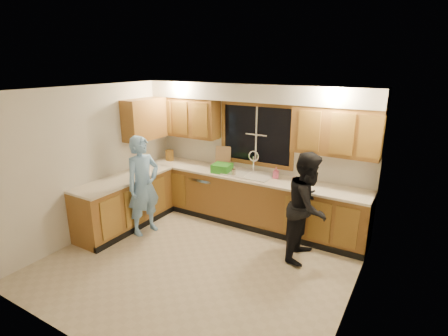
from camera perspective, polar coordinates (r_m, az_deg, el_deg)
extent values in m
plane|color=#C4B397|center=(5.36, -4.26, -15.20)|extent=(4.20, 4.20, 0.00)
plane|color=white|center=(4.55, -4.96, 12.51)|extent=(4.20, 4.20, 0.00)
plane|color=beige|center=(6.39, 5.27, 2.40)|extent=(4.20, 0.00, 4.20)
plane|color=beige|center=(6.22, -20.62, 0.96)|extent=(0.00, 3.80, 3.80)
plane|color=beige|center=(4.06, 20.67, -7.39)|extent=(0.00, 3.80, 3.80)
cube|color=#8E5E29|center=(6.39, 3.91, -5.24)|extent=(4.20, 0.60, 0.88)
cube|color=#8E5E29|center=(6.47, -15.79, -5.57)|extent=(0.60, 1.90, 0.88)
cube|color=beige|center=(6.21, 3.93, -1.35)|extent=(4.20, 0.63, 0.04)
cube|color=beige|center=(6.30, -16.03, -1.73)|extent=(0.63, 1.90, 0.04)
cube|color=#8E5E29|center=(6.86, -6.11, 8.28)|extent=(1.35, 0.33, 0.75)
cube|color=#8E5E29|center=(5.65, 17.88, 5.72)|extent=(1.35, 0.33, 0.75)
cube|color=#8E5E29|center=(6.72, -12.80, 7.78)|extent=(0.33, 0.90, 0.75)
cube|color=beige|center=(6.05, 4.82, 12.18)|extent=(4.20, 0.35, 0.30)
cube|color=black|center=(6.30, 5.34, 5.47)|extent=(1.30, 0.01, 1.00)
cube|color=#8E5E29|center=(6.21, 5.43, 10.29)|extent=(1.44, 0.03, 0.07)
cube|color=#8E5E29|center=(6.42, 5.17, 0.77)|extent=(1.44, 0.03, 0.07)
cube|color=#8E5E29|center=(6.61, -0.09, 6.08)|extent=(0.07, 0.03, 1.00)
cube|color=#8E5E29|center=(6.04, 11.18, 4.71)|extent=(0.07, 0.03, 1.00)
cube|color=silver|center=(6.22, 4.00, -1.05)|extent=(0.86, 0.52, 0.03)
cube|color=silver|center=(6.34, 2.29, -1.53)|extent=(0.38, 0.42, 0.18)
cube|color=silver|center=(6.16, 5.72, -2.15)|extent=(0.38, 0.42, 0.18)
cylinder|color=white|center=(6.35, 4.84, 0.72)|extent=(0.04, 0.04, 0.28)
torus|color=white|center=(6.31, 4.87, 1.94)|extent=(0.21, 0.03, 0.21)
cube|color=white|center=(6.78, -2.56, -4.12)|extent=(0.60, 0.56, 0.82)
cube|color=white|center=(6.13, -19.65, -7.14)|extent=(0.58, 0.75, 0.90)
imported|color=#77A9E1|center=(6.04, -13.04, -2.81)|extent=(0.53, 0.69, 1.70)
imported|color=black|center=(5.28, 13.48, -6.14)|extent=(0.63, 0.80, 1.64)
cube|color=olive|center=(7.16, -8.88, 2.08)|extent=(0.13, 0.11, 0.23)
cube|color=tan|center=(6.65, -0.15, 1.88)|extent=(0.31, 0.19, 0.39)
cube|color=green|center=(6.35, -0.33, -0.01)|extent=(0.35, 0.33, 0.15)
imported|color=#D35078|center=(6.07, 8.49, -0.77)|extent=(0.10, 0.10, 0.20)
imported|color=silver|center=(5.86, 12.85, -2.38)|extent=(0.24, 0.24, 0.06)
cylinder|color=beige|center=(6.31, 0.45, -0.25)|extent=(0.08, 0.08, 0.12)
cylinder|color=beige|center=(6.12, 1.57, -0.77)|extent=(0.09, 0.09, 0.13)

